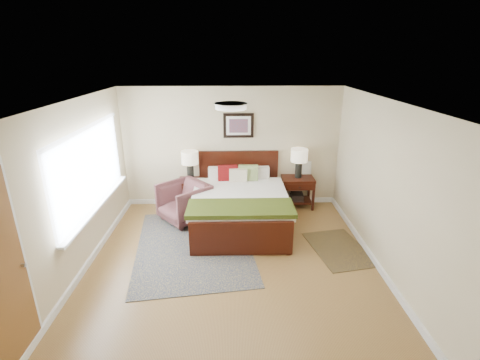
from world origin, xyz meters
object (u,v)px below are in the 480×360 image
at_px(nightstand_left, 191,186).
at_px(rug_persian, 194,245).
at_px(armchair, 184,202).
at_px(nightstand_right, 297,189).
at_px(bed, 240,199).
at_px(lamp_right, 299,158).
at_px(lamp_left, 190,160).

distance_m(nightstand_left, rug_persian, 1.65).
relative_size(armchair, rug_persian, 0.32).
bearing_deg(nightstand_right, nightstand_left, -179.81).
bearing_deg(bed, rug_persian, -137.16).
distance_m(bed, lamp_right, 1.60).
bearing_deg(nightstand_right, armchair, -165.51).
xyz_separation_m(nightstand_left, lamp_right, (2.24, 0.02, 0.59)).
xyz_separation_m(nightstand_left, lamp_left, (-0.00, 0.02, 0.55)).
distance_m(nightstand_right, lamp_right, 0.69).
height_order(bed, nightstand_right, bed).
distance_m(nightstand_left, nightstand_right, 2.24).
xyz_separation_m(nightstand_right, lamp_left, (-2.24, 0.01, 0.66)).
height_order(bed, armchair, bed).
height_order(bed, nightstand_left, bed).
bearing_deg(rug_persian, bed, 35.25).
height_order(bed, lamp_left, lamp_left).
relative_size(nightstand_left, armchair, 0.74).
relative_size(nightstand_right, armchair, 0.78).
xyz_separation_m(bed, rug_persian, (-0.80, -0.75, -0.53)).
relative_size(lamp_right, armchair, 0.72).
height_order(nightstand_left, nightstand_right, nightstand_right).
xyz_separation_m(nightstand_right, rug_persian, (-2.05, -1.57, -0.39)).
xyz_separation_m(lamp_left, lamp_right, (2.24, 0.00, 0.03)).
bearing_deg(lamp_right, rug_persian, -142.25).
xyz_separation_m(lamp_right, armchair, (-2.32, -0.61, -0.70)).
bearing_deg(lamp_right, bed, -145.99).
xyz_separation_m(lamp_right, rug_persian, (-2.05, -1.58, -1.08)).
bearing_deg(bed, armchair, 168.16).
distance_m(lamp_right, armchair, 2.50).
distance_m(bed, nightstand_right, 1.50).
height_order(nightstand_right, armchair, armchair).
height_order(lamp_left, lamp_right, lamp_right).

